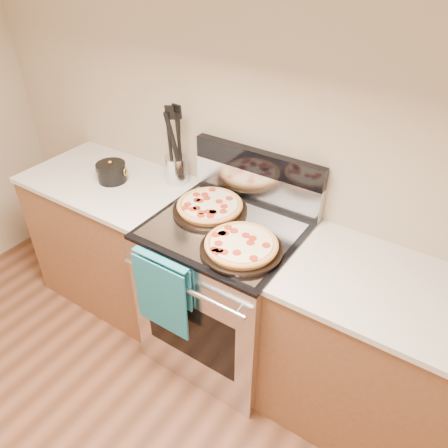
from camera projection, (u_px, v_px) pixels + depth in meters
The scene contains 17 objects.
wall_back at pixel (264, 125), 2.21m from camera, with size 4.00×4.00×0.00m, color tan.
range_body at pixel (225, 294), 2.49m from camera, with size 0.76×0.68×0.90m, color #B7B7BC.
oven_window at pixel (190, 332), 2.26m from camera, with size 0.56×0.01×0.40m, color black.
cooktop at pixel (225, 229), 2.23m from camera, with size 0.76×0.68×0.02m, color black.
backsplash_lower at pixel (257, 186), 2.38m from camera, with size 0.76×0.06×0.18m, color silver.
backsplash_upper at pixel (258, 161), 2.29m from camera, with size 0.76×0.06×0.12m, color black.
oven_handle at pixel (181, 287), 2.03m from camera, with size 0.03×0.03×0.70m, color silver.
dish_towel at pixel (163, 292), 2.15m from camera, with size 0.32×0.05×0.42m, color navy, non-canonical shape.
foil_sheet at pixel (222, 229), 2.20m from camera, with size 0.70×0.55×0.01m, color gray.
cabinet_left at pixel (118, 241), 2.91m from camera, with size 1.00×0.62×0.88m, color brown.
countertop_left at pixel (108, 181), 2.65m from camera, with size 1.02×0.64×0.03m, color beige.
cabinet_right at pixel (380, 362), 2.12m from camera, with size 1.00×0.62×0.88m, color brown.
countertop_right at pixel (402, 295), 1.86m from camera, with size 1.02×0.64×0.03m, color beige.
pepperoni_pizza_back at pixel (210, 207), 2.31m from camera, with size 0.39×0.39×0.05m, color #C87D3D, non-canonical shape.
pepperoni_pizza_front at pixel (241, 246), 2.04m from camera, with size 0.39×0.39×0.05m, color #C87D3D, non-canonical shape.
utensil_crock at pixel (176, 170), 2.57m from camera, with size 0.13×0.13×0.17m, color silver.
saucepan at pixel (112, 173), 2.60m from camera, with size 0.17×0.17×0.10m, color black.
Camera 1 is at (0.99, 0.14, 2.21)m, focal length 35.00 mm.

